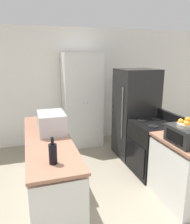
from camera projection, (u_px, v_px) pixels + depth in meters
The scene contains 10 objects.
wall_back at pixel (76, 86), 5.07m from camera, with size 7.00×0.06×2.60m.
counter_left at pixel (49, 167), 3.14m from camera, with size 0.60×2.23×0.91m.
counter_right at pixel (182, 172), 3.01m from camera, with size 0.60×0.85×0.91m.
pantry_cabinet at pixel (82, 100), 4.85m from camera, with size 0.83×0.58×2.06m.
stove at pixel (153, 148), 3.75m from camera, with size 0.66×0.70×1.07m.
refrigerator at pixel (135, 114), 4.34m from camera, with size 0.75×0.70×1.75m.
microwave at pixel (52, 123), 3.15m from camera, with size 0.38×0.51×0.30m.
wine_bottle at pixel (53, 153), 2.24m from camera, with size 0.09×0.09×0.29m.
toaster_oven at pixel (185, 135), 2.75m from camera, with size 0.33×0.44×0.23m.
fruit_bowl at pixel (187, 124), 2.69m from camera, with size 0.24×0.24×0.13m.
Camera 1 is at (-1.10, -1.69, 1.99)m, focal length 35.00 mm.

